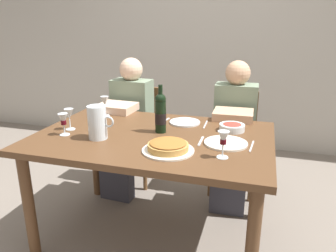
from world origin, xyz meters
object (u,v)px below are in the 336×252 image
object	(u,v)px
dining_table	(153,148)
diner_right	(233,130)
wine_glass_left_diner	(63,120)
water_pitcher	(98,124)
wine_bottle	(161,113)
wine_glass_spare	(105,102)
diner_left	(127,122)
baked_tart	(168,147)
wine_glass_centre	(69,115)
dinner_plate_right_setting	(226,143)
chair_left	(139,127)
wine_glass_right_diner	(223,139)
salad_bowl	(232,127)
dinner_plate_left_setting	(185,122)
chair_right	(235,135)

from	to	relation	value
dining_table	diner_right	distance (m)	0.82
wine_glass_left_diner	water_pitcher	bearing A→B (deg)	0.85
dining_table	wine_bottle	size ratio (longest dim) A/B	4.78
wine_glass_spare	diner_left	world-z (taller)	diner_left
baked_tart	wine_glass_centre	xyz separation A→B (m)	(-0.74, 0.18, 0.07)
dinner_plate_right_setting	chair_left	world-z (taller)	chair_left
wine_glass_right_diner	dinner_plate_right_setting	bearing A→B (deg)	91.78
baked_tart	diner_right	world-z (taller)	diner_right
salad_bowl	wine_glass_left_diner	size ratio (longest dim) A/B	1.18
wine_glass_spare	chair_left	xyz separation A→B (m)	(0.05, 0.55, -0.37)
wine_glass_spare	diner_left	size ratio (longest dim) A/B	0.13
dinner_plate_left_setting	wine_bottle	bearing A→B (deg)	-113.95
chair_left	diner_left	size ratio (longest dim) A/B	0.75
wine_bottle	water_pitcher	bearing A→B (deg)	-146.05
dinner_plate_right_setting	diner_right	world-z (taller)	diner_right
salad_bowl	wine_glass_right_diner	xyz separation A→B (m)	(-0.00, -0.47, 0.08)
wine_bottle	salad_bowl	distance (m)	0.49
wine_bottle	diner_right	xyz separation A→B (m)	(0.42, 0.61, -0.27)
wine_glass_left_diner	dinner_plate_right_setting	bearing A→B (deg)	7.28
water_pitcher	salad_bowl	distance (m)	0.87
wine_glass_spare	diner_left	distance (m)	0.41
dinner_plate_left_setting	diner_left	size ratio (longest dim) A/B	0.19
dining_table	wine_glass_left_diner	size ratio (longest dim) A/B	10.52
dinner_plate_left_setting	dinner_plate_right_setting	bearing A→B (deg)	-45.42
wine_glass_spare	dinner_plate_left_setting	distance (m)	0.64
dinner_plate_right_setting	diner_left	distance (m)	1.15
wine_bottle	dinner_plate_right_setting	xyz separation A→B (m)	(0.44, -0.10, -0.12)
baked_tart	chair_left	size ratio (longest dim) A/B	0.34
dining_table	wine_glass_right_diner	bearing A→B (deg)	-26.69
wine_glass_right_diner	dinner_plate_right_setting	distance (m)	0.23
salad_bowl	diner_right	distance (m)	0.48
water_pitcher	chair_right	distance (m)	1.36
dining_table	baked_tart	distance (m)	0.32
diner_left	chair_right	bearing A→B (deg)	-158.75
salad_bowl	chair_right	bearing A→B (deg)	92.50
chair_left	dining_table	bearing A→B (deg)	120.82
wine_glass_centre	dinner_plate_left_setting	size ratio (longest dim) A/B	0.66
baked_tart	diner_left	bearing A→B (deg)	126.08
wine_bottle	chair_right	size ratio (longest dim) A/B	0.36
wine_bottle	wine_glass_left_diner	size ratio (longest dim) A/B	2.20
wine_glass_left_diner	wine_glass_right_diner	size ratio (longest dim) A/B	0.96
water_pitcher	wine_glass_right_diner	size ratio (longest dim) A/B	1.40
wine_glass_centre	diner_left	xyz separation A→B (m)	(0.11, 0.68, -0.25)
wine_glass_right_diner	chair_left	xyz separation A→B (m)	(-0.92, 1.10, -0.37)
wine_glass_left_diner	wine_glass_centre	world-z (taller)	wine_glass_centre
salad_bowl	wine_glass_spare	bearing A→B (deg)	175.27
baked_tart	wine_glass_spare	size ratio (longest dim) A/B	1.92
wine_glass_right_diner	diner_left	distance (m)	1.30
water_pitcher	dining_table	bearing A→B (deg)	27.40
wine_glass_right_diner	dinner_plate_right_setting	size ratio (longest dim) A/B	0.58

